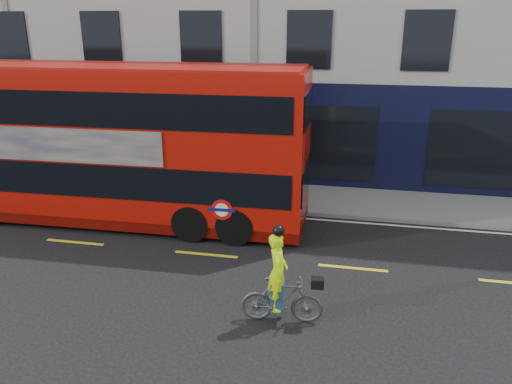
# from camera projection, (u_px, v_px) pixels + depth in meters

# --- Properties ---
(ground) EXTENTS (120.00, 120.00, 0.00)m
(ground) POSITION_uv_depth(u_px,v_px,m) (189.00, 281.00, 12.43)
(ground) COLOR black
(ground) RESTS_ON ground
(pavement) EXTENTS (60.00, 3.00, 0.12)m
(pavement) POSITION_uv_depth(u_px,v_px,m) (246.00, 194.00, 18.43)
(pavement) COLOR gray
(pavement) RESTS_ON ground
(kerb) EXTENTS (60.00, 0.12, 0.13)m
(kerb) POSITION_uv_depth(u_px,v_px,m) (236.00, 208.00, 17.04)
(kerb) COLOR slate
(kerb) RESTS_ON ground
(road_edge_line) EXTENTS (58.00, 0.10, 0.01)m
(road_edge_line) POSITION_uv_depth(u_px,v_px,m) (234.00, 213.00, 16.78)
(road_edge_line) COLOR silver
(road_edge_line) RESTS_ON ground
(lane_dashes) EXTENTS (58.00, 0.12, 0.01)m
(lane_dashes) POSITION_uv_depth(u_px,v_px,m) (206.00, 254.00, 13.82)
(lane_dashes) COLOR yellow
(lane_dashes) RESTS_ON ground
(bus) EXTENTS (12.25, 3.01, 4.92)m
(bus) POSITION_uv_depth(u_px,v_px,m) (113.00, 143.00, 15.53)
(bus) COLOR #AC0F06
(bus) RESTS_ON ground
(cyclist) EXTENTS (1.79, 0.68, 2.24)m
(cyclist) POSITION_uv_depth(u_px,v_px,m) (281.00, 290.00, 10.51)
(cyclist) COLOR #4B4E51
(cyclist) RESTS_ON ground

